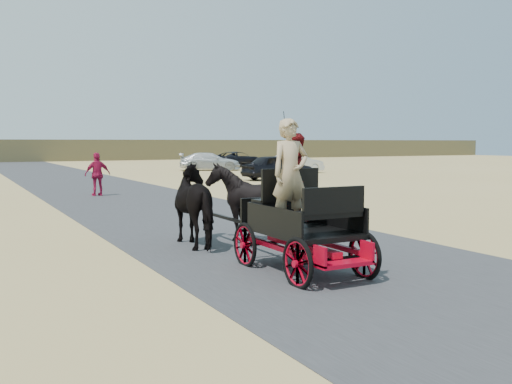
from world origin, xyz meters
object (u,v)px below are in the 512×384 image
horse_left (200,205)px  car_a (278,167)px  horse_right (248,202)px  carriage (302,250)px  car_b (295,164)px  car_d (237,159)px  pedestrian (98,174)px  car_c (210,162)px

horse_left → car_a: bearing=-124.7°
horse_right → horse_left: bearing=0.0°
carriage → car_b: size_ratio=0.60×
carriage → car_d: (16.57, 35.98, 0.30)m
carriage → car_a: (11.33, 20.14, 0.36)m
horse_right → pedestrian: size_ratio=0.98×
car_a → car_b: bearing=-43.8°
pedestrian → car_d: bearing=-132.5°
carriage → car_c: (12.18, 31.71, 0.31)m
car_c → car_d: bearing=-23.2°
carriage → horse_right: bearing=79.6°
horse_left → horse_right: bearing=-180.0°
horse_right → car_c: size_ratio=0.37×
car_d → carriage: bearing=133.5°
car_a → car_c: bearing=-7.3°
horse_left → pedestrian: (0.60, 12.00, 0.02)m
horse_right → car_c: (11.63, 28.71, -0.18)m
car_b → car_c: size_ratio=0.88×
pedestrian → car_c: 20.64m
horse_right → car_c: 30.97m
horse_right → car_d: horse_right is taller
car_a → car_d: 16.69m
horse_right → car_a: bearing=-122.2°
carriage → horse_left: bearing=100.4°
carriage → car_a: bearing=60.6°
car_a → pedestrian: bearing=111.4°
horse_right → car_a: 20.25m
pedestrian → car_b: pedestrian is taller
carriage → horse_right: horse_right is taller
horse_left → pedestrian: size_ratio=1.16×
carriage → horse_left: 3.09m
pedestrian → car_b: 18.75m
carriage → car_b: bearing=58.1°
horse_left → pedestrian: 12.01m
pedestrian → horse_left: bearing=82.8°
horse_left → car_b: 27.59m
carriage → car_a: size_ratio=0.57×
horse_left → carriage: bearing=100.4°
car_a → car_d: (5.24, 15.84, -0.06)m
car_b → car_c: 7.36m
carriage → horse_right: 3.09m
horse_right → car_d: bearing=-115.9°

